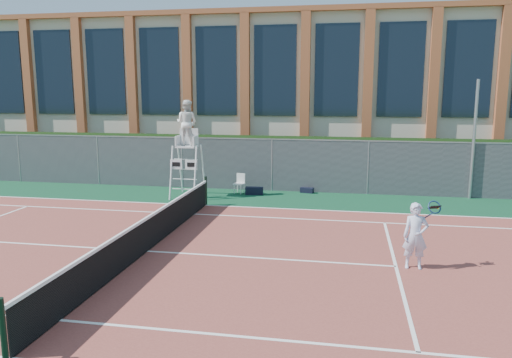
% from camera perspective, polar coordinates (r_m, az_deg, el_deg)
% --- Properties ---
extents(ground, '(120.00, 120.00, 0.00)m').
position_cam_1_polar(ground, '(13.69, -12.34, -8.18)').
color(ground, '#233814').
extents(apron, '(36.00, 20.00, 0.01)m').
position_cam_1_polar(apron, '(14.57, -10.82, -6.99)').
color(apron, '#0E3E20').
rests_on(apron, ground).
extents(tennis_court, '(23.77, 10.97, 0.02)m').
position_cam_1_polar(tennis_court, '(13.69, -12.35, -8.10)').
color(tennis_court, brown).
rests_on(tennis_court, apron).
extents(tennis_net, '(0.10, 11.30, 1.10)m').
position_cam_1_polar(tennis_net, '(13.54, -12.43, -6.02)').
color(tennis_net, black).
rests_on(tennis_net, ground).
extents(fence, '(40.00, 0.06, 2.20)m').
position_cam_1_polar(fence, '(21.61, -3.42, 1.70)').
color(fence, '#595E60').
rests_on(fence, ground).
extents(hedge, '(40.00, 1.40, 2.20)m').
position_cam_1_polar(hedge, '(22.77, -2.69, 2.14)').
color(hedge, black).
rests_on(hedge, ground).
extents(building, '(45.00, 10.60, 8.22)m').
position_cam_1_polar(building, '(30.35, 0.74, 9.88)').
color(building, beige).
rests_on(building, ground).
extents(steel_pole, '(0.12, 0.12, 4.67)m').
position_cam_1_polar(steel_pole, '(21.29, 23.63, 4.10)').
color(steel_pole, '#9EA0A5').
rests_on(steel_pole, ground).
extents(umpire_chair, '(1.10, 1.69, 3.92)m').
position_cam_1_polar(umpire_chair, '(20.08, -7.92, 6.06)').
color(umpire_chair, white).
rests_on(umpire_chair, ground).
extents(plastic_chair, '(0.46, 0.46, 0.82)m').
position_cam_1_polar(plastic_chair, '(20.84, -1.85, -0.30)').
color(plastic_chair, silver).
rests_on(plastic_chair, apron).
extents(sports_bag_near, '(0.75, 0.36, 0.31)m').
position_cam_1_polar(sports_bag_near, '(20.56, -0.20, -1.36)').
color(sports_bag_near, black).
rests_on(sports_bag_near, apron).
extents(sports_bag_far, '(0.58, 0.35, 0.22)m').
position_cam_1_polar(sports_bag_far, '(21.02, 5.84, -1.28)').
color(sports_bag_far, black).
rests_on(sports_bag_far, apron).
extents(tennis_player, '(0.91, 0.62, 1.62)m').
position_cam_1_polar(tennis_player, '(12.51, 17.78, -6.18)').
color(tennis_player, silver).
rests_on(tennis_player, tennis_court).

